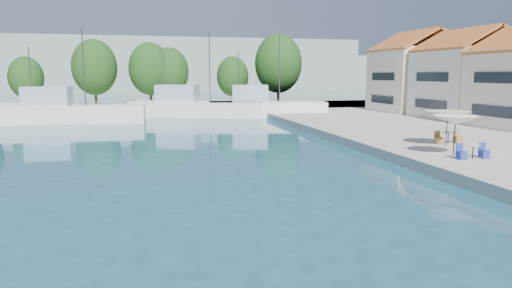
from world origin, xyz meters
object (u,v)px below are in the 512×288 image
object	(u,v)px
trawler_02	(67,113)
umbrella_white	(456,120)
umbrella_cream	(448,115)
trawler_03	(194,108)
trawler_04	(265,108)

from	to	relation	value
trawler_02	umbrella_white	xyz separation A→B (m)	(24.48, -29.62, 1.51)
trawler_02	umbrella_cream	xyz separation A→B (m)	(26.29, -26.49, 1.47)
umbrella_white	umbrella_cream	world-z (taller)	umbrella_white
trawler_03	trawler_04	bearing A→B (deg)	4.07
trawler_02	trawler_04	world-z (taller)	same
trawler_02	trawler_04	size ratio (longest dim) A/B	1.06
trawler_02	trawler_04	distance (m)	21.97
trawler_03	trawler_04	world-z (taller)	same
umbrella_white	umbrella_cream	bearing A→B (deg)	60.05
trawler_03	umbrella_white	distance (m)	35.36
umbrella_white	trawler_03	bearing A→B (deg)	107.74
trawler_03	umbrella_cream	size ratio (longest dim) A/B	5.75
umbrella_white	umbrella_cream	size ratio (longest dim) A/B	0.87
trawler_02	umbrella_cream	world-z (taller)	trawler_02
trawler_04	umbrella_cream	world-z (taller)	trawler_04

